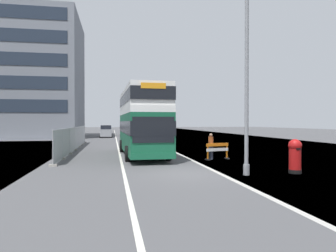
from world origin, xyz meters
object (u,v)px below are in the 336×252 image
object	(u,v)px
car_receding_far	(126,130)
red_pillar_postbox	(295,154)
roadworks_barrier	(217,149)
lamppost_foreground	(247,79)
car_receding_mid	(106,132)
double_decker_bus	(142,121)
car_oncoming_near	(133,132)
pedestrian_at_kerb	(211,146)

from	to	relation	value
car_receding_far	red_pillar_postbox	bearing A→B (deg)	-82.29
red_pillar_postbox	roadworks_barrier	distance (m)	6.28
lamppost_foreground	car_receding_mid	world-z (taller)	lamppost_foreground
red_pillar_postbox	roadworks_barrier	size ratio (longest dim) A/B	0.96
roadworks_barrier	lamppost_foreground	bearing A→B (deg)	-96.30
red_pillar_postbox	double_decker_bus	bearing A→B (deg)	124.93
roadworks_barrier	car_receding_far	xyz separation A→B (m)	(-4.27, 39.20, 0.37)
car_oncoming_near	lamppost_foreground	bearing A→B (deg)	-83.14
pedestrian_at_kerb	car_oncoming_near	bearing A→B (deg)	99.38
car_receding_far	car_receding_mid	bearing A→B (deg)	-116.84
car_receding_mid	car_receding_far	size ratio (longest dim) A/B	1.01
red_pillar_postbox	roadworks_barrier	bearing A→B (deg)	107.13
double_decker_bus	car_receding_far	size ratio (longest dim) A/B	2.56
lamppost_foreground	car_oncoming_near	world-z (taller)	lamppost_foreground
roadworks_barrier	car_receding_far	bearing A→B (deg)	96.22
car_receding_far	pedestrian_at_kerb	world-z (taller)	car_receding_far
red_pillar_postbox	roadworks_barrier	world-z (taller)	red_pillar_postbox
red_pillar_postbox	car_receding_mid	size ratio (longest dim) A/B	0.37
car_oncoming_near	roadworks_barrier	bearing A→B (deg)	-79.64
pedestrian_at_kerb	car_receding_mid	bearing A→B (deg)	102.94
double_decker_bus	car_oncoming_near	world-z (taller)	double_decker_bus
car_oncoming_near	car_receding_far	world-z (taller)	car_oncoming_near
roadworks_barrier	car_oncoming_near	world-z (taller)	car_oncoming_near
double_decker_bus	pedestrian_at_kerb	world-z (taller)	double_decker_bus
red_pillar_postbox	roadworks_barrier	xyz separation A→B (m)	(-1.85, 6.00, -0.23)
roadworks_barrier	pedestrian_at_kerb	size ratio (longest dim) A/B	1.00
double_decker_bus	lamppost_foreground	size ratio (longest dim) A/B	1.20
double_decker_bus	pedestrian_at_kerb	distance (m)	5.60
car_oncoming_near	car_receding_far	bearing A→B (deg)	90.50
roadworks_barrier	pedestrian_at_kerb	bearing A→B (deg)	165.72
double_decker_bus	red_pillar_postbox	xyz separation A→B (m)	(6.52, -9.33, -1.66)
car_receding_mid	car_receding_far	distance (m)	7.81
double_decker_bus	car_receding_far	bearing A→B (deg)	89.37
red_pillar_postbox	car_receding_far	xyz separation A→B (m)	(-6.12, 45.20, 0.13)
lamppost_foreground	car_oncoming_near	size ratio (longest dim) A/B	2.21
red_pillar_postbox	pedestrian_at_kerb	world-z (taller)	pedestrian_at_kerb
double_decker_bus	red_pillar_postbox	distance (m)	11.50
double_decker_bus	car_oncoming_near	xyz separation A→B (m)	(0.54, 19.25, -1.48)
roadworks_barrier	car_oncoming_near	bearing A→B (deg)	100.36
car_oncoming_near	pedestrian_at_kerb	xyz separation A→B (m)	(3.71, -22.48, -0.23)
car_receding_mid	pedestrian_at_kerb	xyz separation A→B (m)	(7.38, -32.13, -0.06)
roadworks_barrier	car_receding_mid	distance (m)	33.17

